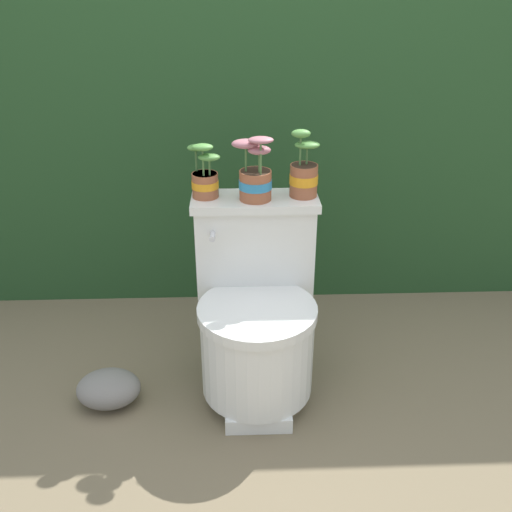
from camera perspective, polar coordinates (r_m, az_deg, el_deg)
ground_plane at (r=2.19m, az=2.71°, el=-14.72°), size 12.00×12.00×0.00m
hedge_backdrop at (r=2.89m, az=1.17°, el=15.21°), size 3.57×0.81×1.73m
toilet at (r=2.08m, az=0.04°, el=-6.30°), size 0.45×0.52×0.72m
potted_plant_left at (r=2.02m, az=-5.14°, el=7.77°), size 0.12×0.10×0.20m
potted_plant_midleft at (r=1.98m, az=-0.10°, el=7.94°), size 0.14×0.12×0.23m
potted_plant_middle at (r=2.02m, az=4.80°, el=8.13°), size 0.10×0.10×0.24m
garden_stone at (r=2.22m, az=-14.52°, el=-12.72°), size 0.23×0.19×0.13m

